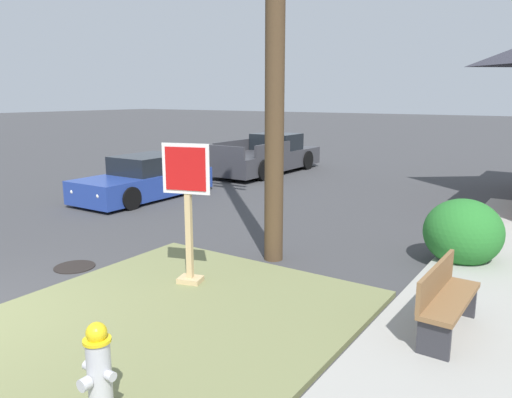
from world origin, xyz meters
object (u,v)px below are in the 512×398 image
Objects in this scene: pickup_truck_charcoal at (267,157)px; street_bench at (445,297)px; parked_sedan_blue at (146,180)px; manhole_cover at (75,267)px; stop_sign at (188,216)px; fire_hydrant at (99,371)px.

pickup_truck_charcoal is 3.77× the size of street_bench.
parked_sedan_blue is 10.31m from street_bench.
stop_sign is at bearing 10.73° from manhole_cover.
stop_sign is 3.79m from street_bench.
pickup_truck_charcoal is at bearing 131.35° from street_bench.
stop_sign reaches higher than fire_hydrant.
fire_hydrant is at bearing -33.22° from manhole_cover.
manhole_cover is 0.13× the size of pickup_truck_charcoal.
fire_hydrant is 15.23m from pickup_truck_charcoal.
pickup_truck_charcoal reaches higher than street_bench.
fire_hydrant is 0.21× the size of parked_sedan_blue.
parked_sedan_blue is at bearing 124.29° from manhole_cover.
fire_hydrant is at bearing -124.33° from street_bench.
street_bench is (9.07, -10.31, -0.03)m from pickup_truck_charcoal.
pickup_truck_charcoal reaches higher than parked_sedan_blue.
stop_sign is at bearing 116.83° from fire_hydrant.
manhole_cover is 6.11m from street_bench.
fire_hydrant is 4.00m from street_bench.
pickup_truck_charcoal is at bearing 116.54° from stop_sign.
pickup_truck_charcoal is at bearing 86.66° from parked_sedan_blue.
stop_sign is 11.98m from pickup_truck_charcoal.
street_bench is at bearing -48.65° from pickup_truck_charcoal.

